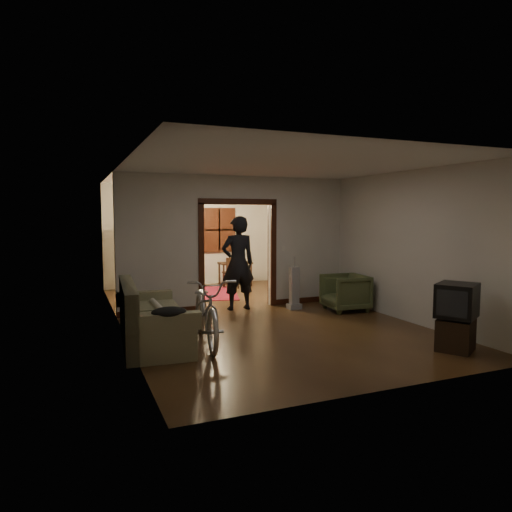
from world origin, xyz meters
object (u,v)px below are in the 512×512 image
armchair (345,292)px  person (238,263)px  sofa (154,313)px  desk (235,274)px  locker (146,257)px  bicycle (207,309)px

armchair → person: person is taller
sofa → desk: size_ratio=2.36×
person → locker: bearing=-67.9°
person → bicycle: bearing=59.0°
armchair → locker: size_ratio=0.48×
sofa → person: bearing=46.7°
armchair → desk: 4.07m
sofa → person: size_ratio=1.07×
bicycle → desk: bicycle is taller
person → locker: 3.65m
sofa → locker: locker is taller
bicycle → armchair: (3.33, 1.24, -0.15)m
bicycle → desk: size_ratio=2.27×
armchair → desk: size_ratio=0.94×
bicycle → desk: (2.32, 5.18, -0.20)m
desk → bicycle: bearing=-119.1°
sofa → locker: bearing=86.2°
locker → armchair: bearing=-50.1°
locker → desk: (2.38, -0.40, -0.54)m
person → locker: person is taller
armchair → person: 2.31m
sofa → locker: (0.71, 5.32, 0.38)m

